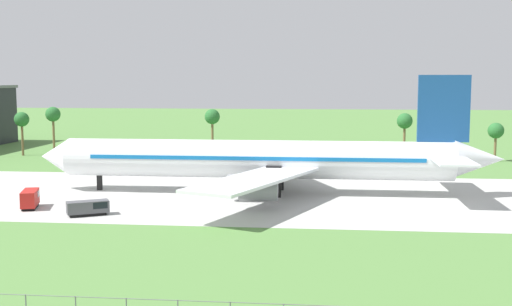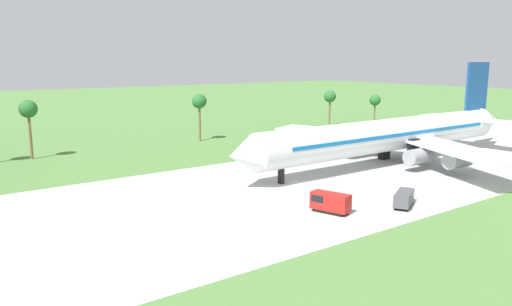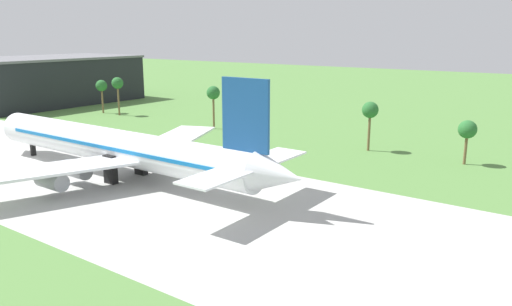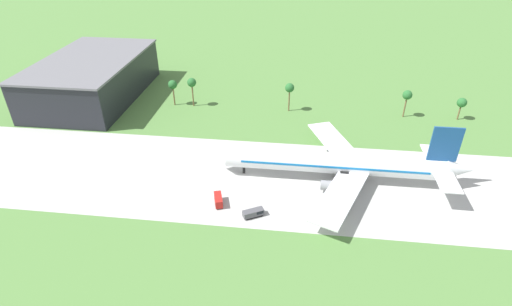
# 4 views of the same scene
# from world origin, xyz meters

# --- Properties ---
(ground_plane) EXTENTS (600.00, 600.00, 0.00)m
(ground_plane) POSITION_xyz_m (0.00, 0.00, 0.00)
(ground_plane) COLOR #517F3D
(taxiway_strip) EXTENTS (320.00, 44.00, 0.02)m
(taxiway_strip) POSITION_xyz_m (0.00, 0.00, 0.01)
(taxiway_strip) COLOR #B2B2AD
(taxiway_strip) RESTS_ON ground_plane
(jet_airliner) EXTENTS (76.07, 56.88, 19.32)m
(jet_airliner) POSITION_xyz_m (25.70, 2.78, 5.57)
(jet_airliner) COLOR white
(jet_airliner) RESTS_ON ground_plane
(baggage_tug) EXTENTS (3.41, 5.54, 2.65)m
(baggage_tug) POSITION_xyz_m (-7.41, -13.08, 1.42)
(baggage_tug) COLOR black
(baggage_tug) RESTS_ON ground_plane
(catering_van) EXTENTS (5.89, 4.45, 2.04)m
(catering_van) POSITION_xyz_m (2.97, -17.06, 1.11)
(catering_van) COLOR black
(catering_van) RESTS_ON ground_plane
(palm_tree_row) EXTENTS (115.79, 3.60, 11.99)m
(palm_tree_row) POSITION_xyz_m (13.31, 48.60, 8.77)
(palm_tree_row) COLOR brown
(palm_tree_row) RESTS_ON ground_plane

